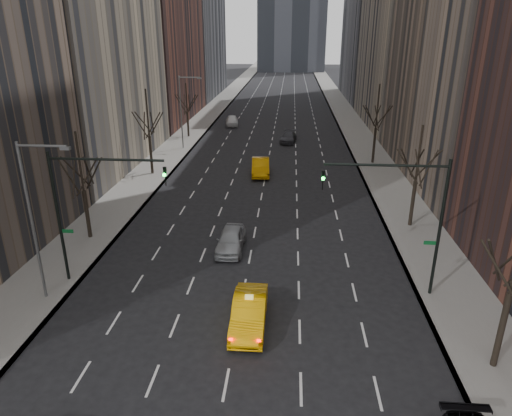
# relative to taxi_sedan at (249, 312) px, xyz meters

# --- Properties ---
(sidewalk_left) EXTENTS (4.50, 320.00, 0.15)m
(sidewalk_left) POSITION_rel_taxi_sedan_xyz_m (-12.88, 61.68, -0.72)
(sidewalk_left) COLOR slate
(sidewalk_left) RESTS_ON ground
(sidewalk_right) EXTENTS (4.50, 320.00, 0.15)m
(sidewalk_right) POSITION_rel_taxi_sedan_xyz_m (11.62, 61.68, -0.72)
(sidewalk_right) COLOR slate
(sidewalk_right) RESTS_ON ground
(tree_lw_b) EXTENTS (3.36, 3.50, 7.82)m
(tree_lw_b) POSITION_rel_taxi_sedan_xyz_m (-12.63, 9.68, 2.92)
(tree_lw_b) COLOR black
(tree_lw_b) RESTS_ON ground
(tree_lw_c) EXTENTS (3.36, 3.50, 8.74)m
(tree_lw_c) POSITION_rel_taxi_sedan_xyz_m (-12.63, 25.68, 3.24)
(tree_lw_c) COLOR black
(tree_lw_c) RESTS_ON ground
(tree_lw_d) EXTENTS (3.36, 3.50, 7.36)m
(tree_lw_d) POSITION_rel_taxi_sedan_xyz_m (-12.63, 43.68, 2.76)
(tree_lw_d) COLOR black
(tree_lw_d) RESTS_ON ground
(tree_rw_a) EXTENTS (3.36, 3.50, 8.28)m
(tree_rw_a) POSITION_rel_taxi_sedan_xyz_m (11.37, -2.32, 3.08)
(tree_rw_a) COLOR black
(tree_rw_a) RESTS_ON ground
(tree_rw_b) EXTENTS (3.36, 3.50, 7.82)m
(tree_rw_b) POSITION_rel_taxi_sedan_xyz_m (11.37, 13.68, 2.92)
(tree_rw_b) COLOR black
(tree_rw_b) RESTS_ON ground
(tree_rw_c) EXTENTS (3.36, 3.50, 8.74)m
(tree_rw_c) POSITION_rel_taxi_sedan_xyz_m (11.37, 31.68, 3.24)
(tree_rw_c) COLOR black
(tree_rw_c) RESTS_ON ground
(traffic_mast_left) EXTENTS (6.69, 0.39, 8.00)m
(traffic_mast_left) POSITION_rel_taxi_sedan_xyz_m (-9.74, 3.67, 4.69)
(traffic_mast_left) COLOR black
(traffic_mast_left) RESTS_ON ground
(traffic_mast_right) EXTENTS (6.69, 0.39, 8.00)m
(traffic_mast_right) POSITION_rel_taxi_sedan_xyz_m (8.47, 3.67, 4.69)
(traffic_mast_right) COLOR black
(traffic_mast_right) RESTS_ON ground
(streetlight_near) EXTENTS (2.83, 0.22, 9.00)m
(streetlight_near) POSITION_rel_taxi_sedan_xyz_m (-11.47, 1.68, 4.82)
(streetlight_near) COLOR slate
(streetlight_near) RESTS_ON ground
(streetlight_far) EXTENTS (2.83, 0.22, 9.00)m
(streetlight_far) POSITION_rel_taxi_sedan_xyz_m (-11.47, 36.68, 4.82)
(streetlight_far) COLOR slate
(streetlight_far) RESTS_ON ground
(taxi_sedan) EXTENTS (1.70, 4.86, 1.60)m
(taxi_sedan) POSITION_rel_taxi_sedan_xyz_m (0.00, 0.00, 0.00)
(taxi_sedan) COLOR #FBAF05
(taxi_sedan) RESTS_ON ground
(silver_sedan_ahead) EXTENTS (1.89, 4.52, 1.53)m
(silver_sedan_ahead) POSITION_rel_taxi_sedan_xyz_m (-2.06, 8.65, -0.03)
(silver_sedan_ahead) COLOR #95989C
(silver_sedan_ahead) RESTS_ON ground
(far_taxi) EXTENTS (2.15, 5.29, 1.71)m
(far_taxi) POSITION_rel_taxi_sedan_xyz_m (-1.17, 26.47, 0.05)
(far_taxi) COLOR orange
(far_taxi) RESTS_ON ground
(far_suv_grey) EXTENTS (2.46, 4.94, 1.38)m
(far_suv_grey) POSITION_rel_taxi_sedan_xyz_m (1.62, 41.63, -0.11)
(far_suv_grey) COLOR #323237
(far_suv_grey) RESTS_ON ground
(far_car_white) EXTENTS (2.45, 4.91, 1.61)m
(far_car_white) POSITION_rel_taxi_sedan_xyz_m (-7.47, 52.46, 0.00)
(far_car_white) COLOR silver
(far_car_white) RESTS_ON ground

